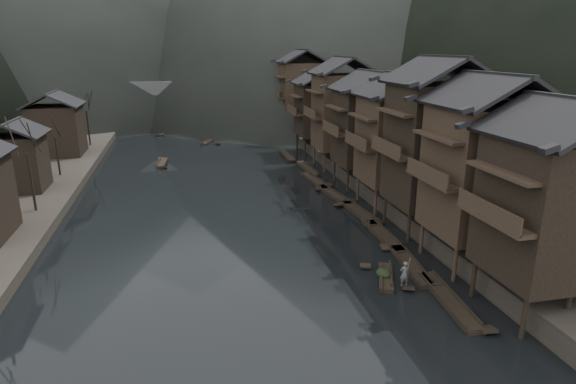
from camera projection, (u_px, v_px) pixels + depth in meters
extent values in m
plane|color=black|center=(243.00, 280.00, 33.56)|extent=(300.00, 300.00, 0.00)
cube|color=#2D2823|center=(425.00, 141.00, 77.99)|extent=(40.00, 200.00, 1.80)
cylinder|color=black|center=(524.00, 318.00, 26.45)|extent=(0.30, 0.30, 2.90)
cylinder|color=black|center=(474.00, 278.00, 30.94)|extent=(0.30, 0.30, 2.90)
cylinder|color=black|center=(567.00, 312.00, 27.03)|extent=(0.30, 0.30, 2.90)
cylinder|color=black|center=(511.00, 274.00, 31.51)|extent=(0.30, 0.30, 2.90)
cube|color=black|center=(556.00, 207.00, 27.78)|extent=(7.00, 6.00, 8.21)
cube|color=#33261C|center=(494.00, 219.00, 27.06)|extent=(1.20, 5.70, 0.25)
cylinder|color=#33261C|center=(455.00, 264.00, 32.99)|extent=(0.30, 0.30, 2.90)
cylinder|color=#33261C|center=(422.00, 238.00, 37.47)|extent=(0.30, 0.30, 2.90)
cylinder|color=#33261C|center=(491.00, 260.00, 33.57)|extent=(0.30, 0.30, 2.90)
cylinder|color=#33261C|center=(453.00, 235.00, 38.05)|extent=(0.30, 0.30, 2.90)
cube|color=#33261C|center=(484.00, 170.00, 34.18)|extent=(7.00, 6.00, 9.13)
cube|color=#33261C|center=(433.00, 180.00, 33.47)|extent=(1.20, 5.70, 0.25)
cylinder|color=black|center=(409.00, 228.00, 39.52)|extent=(0.30, 0.30, 2.90)
cylinder|color=black|center=(385.00, 209.00, 44.01)|extent=(0.30, 0.30, 2.90)
cylinder|color=black|center=(439.00, 225.00, 40.10)|extent=(0.30, 0.30, 2.90)
cylinder|color=black|center=(413.00, 207.00, 44.58)|extent=(0.30, 0.30, 2.90)
cube|color=black|center=(435.00, 145.00, 40.57)|extent=(7.00, 6.00, 10.11)
cube|color=#33261C|center=(391.00, 153.00, 39.88)|extent=(1.20, 5.70, 0.25)
cylinder|color=#33261C|center=(376.00, 202.00, 46.06)|extent=(0.30, 0.30, 2.90)
cylinder|color=#33261C|center=(358.00, 188.00, 50.54)|extent=(0.30, 0.30, 2.90)
cylinder|color=#33261C|center=(402.00, 200.00, 46.64)|extent=(0.30, 0.30, 2.90)
cylinder|color=#33261C|center=(382.00, 187.00, 51.12)|extent=(0.30, 0.30, 2.90)
cube|color=#33261C|center=(399.00, 140.00, 47.35)|extent=(7.00, 6.00, 8.40)
cube|color=#33261C|center=(360.00, 146.00, 46.63)|extent=(1.20, 5.70, 0.25)
cylinder|color=black|center=(348.00, 180.00, 53.53)|extent=(0.30, 0.30, 2.90)
cylinder|color=black|center=(334.00, 170.00, 58.01)|extent=(0.30, 0.30, 2.90)
cylinder|color=black|center=(371.00, 179.00, 54.11)|extent=(0.30, 0.30, 2.90)
cylinder|color=black|center=(356.00, 169.00, 58.59)|extent=(0.30, 0.30, 2.90)
cube|color=black|center=(368.00, 127.00, 54.84)|extent=(7.00, 6.00, 8.30)
cube|color=#33261C|center=(335.00, 132.00, 54.12)|extent=(1.20, 5.70, 0.25)
cylinder|color=#33261C|center=(324.00, 162.00, 61.93)|extent=(0.30, 0.30, 2.90)
cylinder|color=#33261C|center=(314.00, 154.00, 66.41)|extent=(0.30, 0.30, 2.90)
cylinder|color=#33261C|center=(345.00, 161.00, 62.51)|extent=(0.30, 0.30, 2.90)
cylinder|color=#33261C|center=(333.00, 153.00, 66.99)|extent=(0.30, 0.30, 2.90)
cube|color=#33261C|center=(343.00, 112.00, 63.05)|extent=(7.00, 6.00, 9.59)
cube|color=#33261C|center=(313.00, 116.00, 62.35)|extent=(1.20, 5.70, 0.25)
cylinder|color=black|center=(305.00, 147.00, 71.27)|extent=(0.30, 0.30, 2.90)
cylinder|color=black|center=(297.00, 141.00, 75.75)|extent=(0.30, 0.30, 2.90)
cylinder|color=black|center=(323.00, 146.00, 71.84)|extent=(0.30, 0.30, 2.90)
cylinder|color=black|center=(314.00, 140.00, 76.32)|extent=(0.30, 0.30, 2.90)
cube|color=black|center=(321.00, 110.00, 72.67)|extent=(7.00, 6.00, 7.64)
cube|color=#33261C|center=(295.00, 113.00, 71.94)|extent=(1.20, 5.70, 0.25)
cylinder|color=#33261C|center=(287.00, 133.00, 82.47)|extent=(0.30, 0.30, 2.90)
cylinder|color=#33261C|center=(281.00, 129.00, 86.95)|extent=(0.30, 0.30, 2.90)
cylinder|color=#33261C|center=(303.00, 133.00, 83.05)|extent=(0.30, 0.30, 2.90)
cylinder|color=#33261C|center=(296.00, 128.00, 87.53)|extent=(0.30, 0.30, 2.90)
cube|color=#33261C|center=(302.00, 93.00, 83.48)|extent=(7.00, 6.00, 10.33)
cube|color=#33261C|center=(279.00, 97.00, 82.79)|extent=(1.20, 5.70, 0.25)
cube|color=black|center=(18.00, 161.00, 50.47)|extent=(5.00, 5.00, 5.80)
cube|color=black|center=(57.00, 129.00, 67.13)|extent=(6.50, 6.50, 6.80)
cylinder|color=black|center=(34.00, 179.00, 44.07)|extent=(0.24, 0.24, 5.44)
cylinder|color=black|center=(66.00, 154.00, 56.76)|extent=(0.24, 0.24, 4.55)
cylinder|color=black|center=(91.00, 126.00, 73.79)|extent=(0.24, 0.24, 5.25)
cube|color=black|center=(448.00, 300.00, 30.60)|extent=(1.84, 7.62, 0.30)
cube|color=black|center=(448.00, 297.00, 30.55)|extent=(1.88, 7.47, 0.10)
cube|color=black|center=(416.00, 273.00, 33.85)|extent=(1.02, 1.01, 0.36)
cube|color=black|center=(487.00, 328.00, 27.27)|extent=(1.02, 1.01, 0.36)
cube|color=black|center=(410.00, 265.00, 35.45)|extent=(1.91, 6.93, 0.30)
cube|color=black|center=(410.00, 263.00, 35.40)|extent=(1.95, 6.80, 0.10)
cube|color=black|center=(387.00, 247.00, 38.37)|extent=(1.03, 0.95, 0.35)
cube|color=black|center=(437.00, 283.00, 32.45)|extent=(1.03, 0.95, 0.35)
cube|color=black|center=(383.00, 236.00, 40.94)|extent=(1.19, 7.32, 0.30)
cube|color=black|center=(383.00, 234.00, 40.89)|extent=(1.24, 7.17, 0.10)
cube|color=black|center=(367.00, 220.00, 44.16)|extent=(0.95, 0.91, 0.36)
cube|color=black|center=(401.00, 251.00, 37.63)|extent=(0.95, 0.91, 0.36)
cube|color=black|center=(360.00, 213.00, 46.47)|extent=(1.73, 7.36, 0.30)
cube|color=black|center=(360.00, 211.00, 46.41)|extent=(1.77, 7.22, 0.10)
cube|color=black|center=(350.00, 201.00, 49.75)|extent=(1.01, 0.97, 0.36)
cube|color=black|center=(370.00, 225.00, 43.11)|extent=(1.01, 0.97, 0.36)
cube|color=black|center=(333.00, 195.00, 52.20)|extent=(2.10, 7.56, 0.30)
cube|color=black|center=(333.00, 193.00, 52.14)|extent=(2.13, 7.42, 0.10)
cube|color=black|center=(328.00, 185.00, 55.58)|extent=(1.05, 1.03, 0.36)
cube|color=black|center=(339.00, 204.00, 48.73)|extent=(1.05, 1.03, 0.36)
cube|color=black|center=(315.00, 181.00, 57.60)|extent=(1.85, 7.69, 0.30)
cube|color=black|center=(315.00, 180.00, 57.55)|extent=(1.89, 7.54, 0.10)
cube|color=black|center=(310.00, 172.00, 61.04)|extent=(1.02, 1.02, 0.37)
cube|color=black|center=(320.00, 188.00, 54.09)|extent=(1.02, 1.02, 0.37)
cube|color=black|center=(307.00, 169.00, 63.15)|extent=(1.18, 7.21, 0.30)
cube|color=black|center=(307.00, 168.00, 63.10)|extent=(1.23, 7.06, 0.10)
cube|color=black|center=(301.00, 162.00, 66.34)|extent=(0.94, 0.89, 0.36)
cube|color=black|center=(314.00, 175.00, 59.88)|extent=(0.94, 0.89, 0.36)
cube|color=black|center=(287.00, 156.00, 70.52)|extent=(1.22, 6.70, 0.30)
cube|color=black|center=(287.00, 155.00, 70.47)|extent=(1.27, 6.57, 0.10)
cube|color=black|center=(282.00, 151.00, 73.47)|extent=(0.95, 0.84, 0.34)
cube|color=black|center=(293.00, 160.00, 67.50)|extent=(0.95, 0.84, 0.34)
cube|color=black|center=(163.00, 163.00, 66.43)|extent=(1.48, 5.32, 0.30)
cube|color=black|center=(162.00, 162.00, 66.37)|extent=(1.52, 5.22, 0.10)
cube|color=black|center=(161.00, 158.00, 68.68)|extent=(0.91, 0.73, 0.31)
cube|color=black|center=(164.00, 166.00, 64.09)|extent=(0.91, 0.73, 0.31)
cube|color=black|center=(210.00, 141.00, 81.78)|extent=(3.33, 5.87, 0.30)
cube|color=black|center=(210.00, 140.00, 81.73)|extent=(3.33, 5.78, 0.10)
cube|color=black|center=(202.00, 138.00, 83.95)|extent=(1.08, 1.02, 0.33)
cube|color=black|center=(218.00, 143.00, 79.54)|extent=(1.08, 1.02, 0.33)
cube|color=black|center=(167.00, 134.00, 88.83)|extent=(3.69, 4.24, 0.30)
cube|color=black|center=(167.00, 133.00, 88.77)|extent=(3.67, 4.20, 0.10)
cube|color=black|center=(160.00, 132.00, 90.11)|extent=(1.03, 0.99, 0.29)
cube|color=black|center=(175.00, 134.00, 87.46)|extent=(1.03, 0.99, 0.29)
cube|color=#4C4C4F|center=(196.00, 89.00, 98.69)|extent=(40.00, 6.00, 1.60)
cube|color=#4C4C4F|center=(196.00, 84.00, 95.79)|extent=(40.00, 0.50, 1.00)
cube|color=#4C4C4F|center=(195.00, 82.00, 100.83)|extent=(40.00, 0.50, 1.00)
cube|color=#4C4C4F|center=(127.00, 111.00, 96.91)|extent=(3.20, 6.00, 6.40)
cube|color=#4C4C4F|center=(175.00, 109.00, 98.90)|extent=(3.20, 6.00, 6.40)
cube|color=#4C4C4F|center=(219.00, 108.00, 100.79)|extent=(3.20, 6.00, 6.40)
cube|color=#4C4C4F|center=(263.00, 107.00, 102.79)|extent=(3.20, 6.00, 6.40)
cube|color=black|center=(386.00, 277.00, 33.57)|extent=(2.49, 4.28, 0.30)
cube|color=black|center=(386.00, 275.00, 33.52)|extent=(2.50, 4.22, 0.10)
cube|color=black|center=(365.00, 265.00, 35.12)|extent=(0.93, 0.80, 0.28)
cube|color=black|center=(409.00, 287.00, 31.94)|extent=(0.93, 0.80, 0.28)
ellipsoid|color=black|center=(384.00, 269.00, 33.57)|extent=(1.02, 1.33, 0.61)
imported|color=#58585B|center=(405.00, 271.00, 31.97)|extent=(0.68, 0.48, 1.77)
cylinder|color=#8C7A51|center=(410.00, 236.00, 31.29)|extent=(1.26, 2.74, 3.20)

